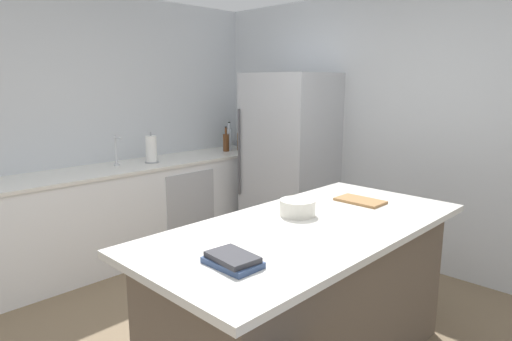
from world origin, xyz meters
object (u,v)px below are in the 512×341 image
kitchen_island (307,298)px  syrup_bottle (226,142)px  mixing_bowl (297,208)px  cutting_board (360,201)px  refrigerator (289,161)px  wine_bottle (241,136)px  cookbook_stack (233,260)px  whiskey_bottle (241,141)px  soda_bottle (229,139)px  sink_faucet (116,150)px  paper_towel_roll (151,150)px

kitchen_island → syrup_bottle: 2.86m
mixing_bowl → cutting_board: size_ratio=0.69×
kitchen_island → cutting_board: 0.79m
refrigerator → kitchen_island: bearing=-47.0°
wine_bottle → syrup_bottle: bearing=-86.0°
cookbook_stack → cutting_board: size_ratio=0.80×
wine_bottle → mixing_bowl: bearing=-36.7°
kitchen_island → whiskey_bottle: size_ratio=7.29×
soda_bottle → refrigerator: bearing=2.0°
refrigerator → mixing_bowl: size_ratio=8.30×
refrigerator → wine_bottle: 0.93m
whiskey_bottle → mixing_bowl: 2.68m
kitchen_island → refrigerator: 2.24m
kitchen_island → mixing_bowl: size_ratio=9.45×
whiskey_bottle → cutting_board: (2.27, -1.04, -0.11)m
wine_bottle → syrup_bottle: 0.28m
mixing_bowl → cutting_board: bearing=78.1°
mixing_bowl → cutting_board: 0.56m
soda_bottle → syrup_bottle: bearing=-65.9°
wine_bottle → cookbook_stack: 3.51m
syrup_bottle → cutting_board: 2.48m
cutting_board → sink_faucet: bearing=-167.8°
cookbook_stack → mixing_bowl: mixing_bowl is taller
syrup_bottle → soda_bottle: bearing=114.1°
sink_faucet → wine_bottle: size_ratio=0.74×
wine_bottle → cutting_board: size_ratio=1.28×
cookbook_stack → syrup_bottle: bearing=138.6°
kitchen_island → whiskey_bottle: (-2.32, 1.67, 0.58)m
kitchen_island → wine_bottle: wine_bottle is taller
paper_towel_roll → wine_bottle: wine_bottle is taller
paper_towel_roll → cookbook_stack: paper_towel_roll is taller
refrigerator → cookbook_stack: bearing=-55.2°
soda_bottle → cutting_board: size_ratio=1.06×
soda_bottle → syrup_bottle: 0.10m
paper_towel_roll → mixing_bowl: (2.19, -0.36, -0.09)m
sink_faucet → wine_bottle: 1.64m
cookbook_stack → whiskey_bottle: bearing=135.6°
paper_towel_roll → whiskey_bottle: size_ratio=1.09×
paper_towel_roll → soda_bottle: (-0.06, 1.12, 0.00)m
kitchen_island → sink_faucet: size_ratio=6.96×
sink_faucet → whiskey_bottle: sink_faucet is taller
whiskey_bottle → syrup_bottle: bearing=-105.9°
whiskey_bottle → syrup_bottle: size_ratio=0.98×
soda_bottle → mixing_bowl: size_ratio=1.54×
sink_faucet → soda_bottle: soda_bottle is taller
cutting_board → kitchen_island: bearing=-85.8°
soda_bottle → mixing_bowl: bearing=-33.4°
syrup_bottle → cookbook_stack: 3.31m
wine_bottle → mixing_bowl: (2.23, -1.66, -0.12)m
sink_faucet → mixing_bowl: (2.27, -0.02, -0.11)m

